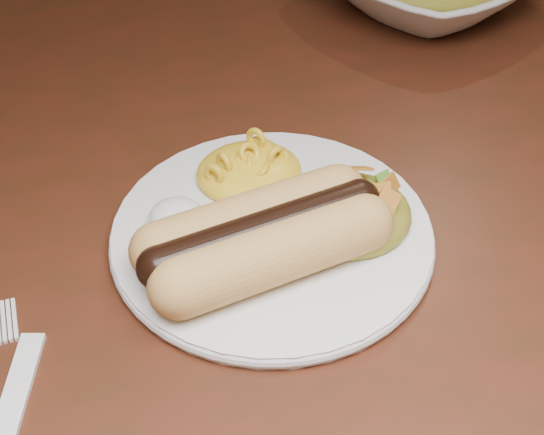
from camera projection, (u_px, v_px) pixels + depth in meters
name	position (u px, v px, depth m)	size (l,w,h in m)	color
table	(215.00, 264.00, 0.65)	(1.60, 0.90, 0.75)	#4A1B10
plate	(272.00, 234.00, 0.54)	(0.23, 0.23, 0.01)	white
hotdog	(264.00, 236.00, 0.50)	(0.15, 0.09, 0.04)	#F3A65D
mac_and_cheese	(249.00, 160.00, 0.57)	(0.08, 0.07, 0.03)	yellow
sour_cream	(176.00, 214.00, 0.53)	(0.04, 0.04, 0.02)	white
taco_salad	(350.00, 205.00, 0.53)	(0.09, 0.09, 0.04)	#BD7117
fork	(13.00, 403.00, 0.44)	(0.02, 0.13, 0.00)	white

